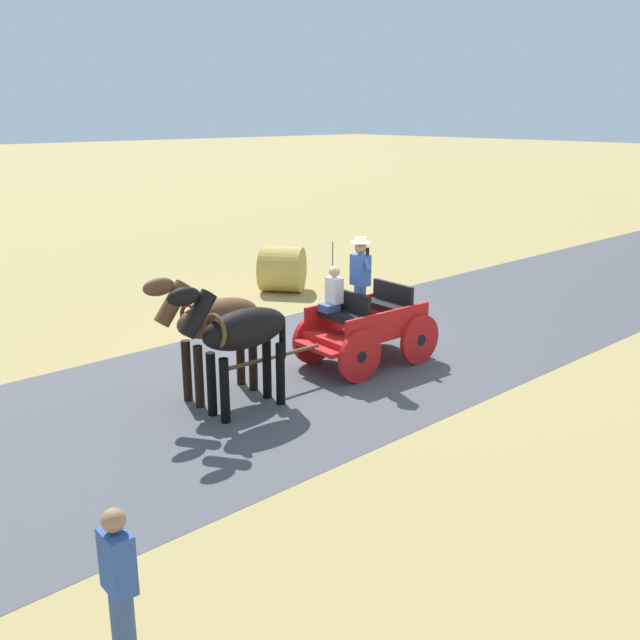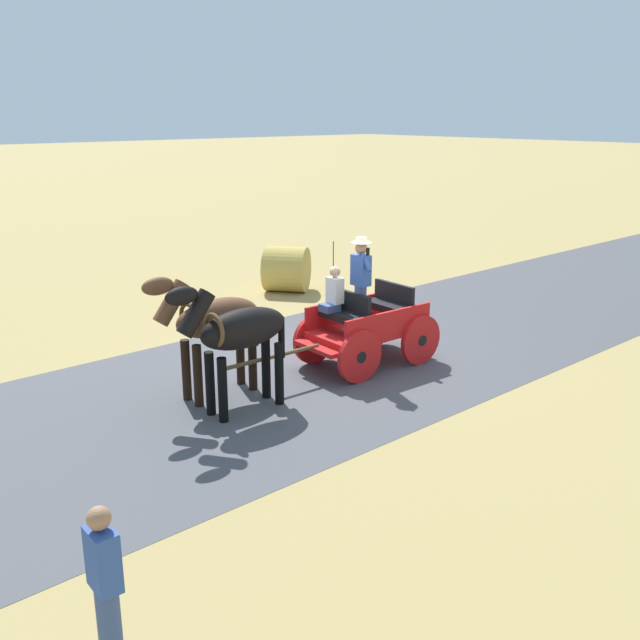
{
  "view_description": "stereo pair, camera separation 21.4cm",
  "coord_description": "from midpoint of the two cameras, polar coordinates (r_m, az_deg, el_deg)",
  "views": [
    {
      "loc": [
        -9.39,
        9.22,
        4.65
      ],
      "look_at": [
        -0.46,
        1.11,
        1.1
      ],
      "focal_mm": 39.92,
      "sensor_mm": 36.0,
      "label": 1
    },
    {
      "loc": [
        -9.53,
        9.06,
        4.65
      ],
      "look_at": [
        -0.46,
        1.11,
        1.1
      ],
      "focal_mm": 39.92,
      "sensor_mm": 36.0,
      "label": 2
    }
  ],
  "objects": [
    {
      "name": "ground_plane",
      "position": [
        13.95,
        2.64,
        -3.09
      ],
      "size": [
        200.0,
        200.0,
        0.0
      ],
      "primitive_type": "plane",
      "color": "tan"
    },
    {
      "name": "road_surface",
      "position": [
        13.95,
        2.65,
        -3.07
      ],
      "size": [
        6.18,
        160.0,
        0.01
      ],
      "primitive_type": "cube",
      "color": "#4C4C51",
      "rests_on": "ground"
    },
    {
      "name": "horse_drawn_carriage",
      "position": [
        13.4,
        4.05,
        -0.28
      ],
      "size": [
        1.52,
        4.51,
        2.5
      ],
      "color": "red",
      "rests_on": "ground"
    },
    {
      "name": "horse_near_side",
      "position": [
        11.18,
        -6.07,
        -1.01
      ],
      "size": [
        0.58,
        2.13,
        2.21
      ],
      "color": "black",
      "rests_on": "ground"
    },
    {
      "name": "horse_off_side",
      "position": [
        11.82,
        -8.12,
        -0.11
      ],
      "size": [
        0.56,
        2.13,
        2.21
      ],
      "color": "brown",
      "rests_on": "ground"
    },
    {
      "name": "pedestrian_walking",
      "position": [
        6.48,
        -15.82,
        -20.03
      ],
      "size": [
        0.33,
        0.22,
        1.63
      ],
      "color": "#384C7F",
      "rests_on": "ground"
    },
    {
      "name": "hay_bale",
      "position": [
        19.02,
        -2.38,
        4.1
      ],
      "size": [
        1.6,
        1.62,
        1.2
      ],
      "primitive_type": "cylinder",
      "rotation": [
        0.0,
        1.57,
        0.65
      ],
      "color": "gold",
      "rests_on": "ground"
    }
  ]
}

